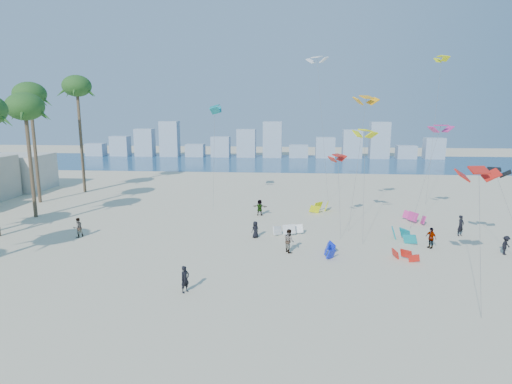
{
  "coord_description": "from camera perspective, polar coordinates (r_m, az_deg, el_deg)",
  "views": [
    {
      "loc": [
        5.96,
        -19.49,
        11.5
      ],
      "look_at": [
        3.0,
        16.0,
        4.5
      ],
      "focal_mm": 30.03,
      "sensor_mm": 36.0,
      "label": 1
    }
  ],
  "objects": [
    {
      "name": "ground",
      "position": [
        23.4,
        -11.23,
        -18.55
      ],
      "size": [
        220.0,
        220.0,
        0.0
      ],
      "primitive_type": "plane",
      "color": "beige",
      "rests_on": "ground"
    },
    {
      "name": "ocean",
      "position": [
        92.4,
        1.03,
        3.97
      ],
      "size": [
        220.0,
        220.0,
        0.0
      ],
      "primitive_type": "plane",
      "color": "navy",
      "rests_on": "ground"
    },
    {
      "name": "kitesurfer_near",
      "position": [
        27.94,
        -9.44,
        -11.39
      ],
      "size": [
        0.71,
        0.76,
        1.75
      ],
      "primitive_type": "imported",
      "rotation": [
        0.0,
        0.0,
        0.95
      ],
      "color": "black",
      "rests_on": "ground"
    },
    {
      "name": "kitesurfer_mid",
      "position": [
        34.92,
        4.42,
        -6.48
      ],
      "size": [
        1.07,
        1.16,
        1.92
      ],
      "primitive_type": "imported",
      "rotation": [
        0.0,
        0.0,
        2.04
      ],
      "color": "gray",
      "rests_on": "ground"
    },
    {
      "name": "kitesurfers_far",
      "position": [
        39.98,
        6.51,
        -4.38
      ],
      "size": [
        37.36,
        12.04,
        1.91
      ],
      "color": "black",
      "rests_on": "ground"
    },
    {
      "name": "grounded_kites",
      "position": [
        41.65,
        13.3,
        -4.55
      ],
      "size": [
        15.43,
        17.89,
        0.98
      ],
      "color": "white",
      "rests_on": "ground"
    },
    {
      "name": "flying_kites",
      "position": [
        46.03,
        14.95,
        10.55
      ],
      "size": [
        35.69,
        36.34,
        18.39
      ],
      "color": "red",
      "rests_on": "ground"
    },
    {
      "name": "distant_skyline",
      "position": [
        102.09,
        0.74,
        6.39
      ],
      "size": [
        85.0,
        3.0,
        8.4
      ],
      "color": "#9EADBF",
      "rests_on": "ground"
    }
  ]
}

